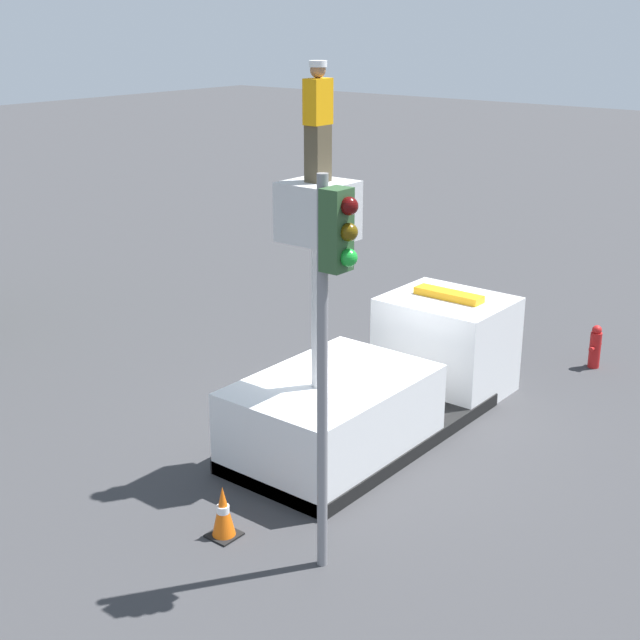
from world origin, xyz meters
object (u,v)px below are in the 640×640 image
object	(u,v)px
bucket_truck	(381,384)
fire_hydrant	(595,347)
traffic_light_pole	(331,302)
traffic_cone_rear	(223,513)
worker	(318,122)

from	to	relation	value
bucket_truck	fire_hydrant	world-z (taller)	bucket_truck
traffic_light_pole	traffic_cone_rear	world-z (taller)	traffic_light_pole
traffic_light_pole	fire_hydrant	world-z (taller)	traffic_light_pole
bucket_truck	worker	bearing A→B (deg)	180.00
traffic_light_pole	fire_hydrant	distance (m)	9.82
worker	traffic_light_pole	xyz separation A→B (m)	(-2.18, -1.96, -1.84)
worker	traffic_light_pole	world-z (taller)	worker
bucket_truck	traffic_cone_rear	distance (m)	4.36
traffic_light_pole	fire_hydrant	size ratio (longest dim) A/B	5.69
worker	fire_hydrant	size ratio (longest dim) A/B	1.86
worker	fire_hydrant	xyz separation A→B (m)	(7.07, -1.85, -5.17)
worker	traffic_cone_rear	distance (m)	5.83
worker	traffic_cone_rear	world-z (taller)	worker
worker	traffic_cone_rear	size ratio (longest dim) A/B	2.19
traffic_cone_rear	traffic_light_pole	bearing A→B (deg)	-78.34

